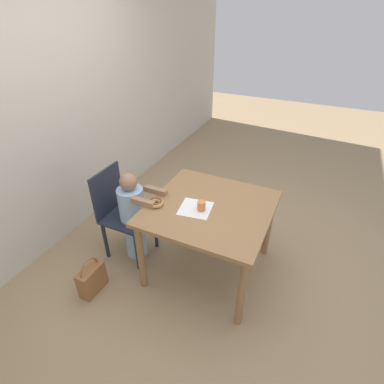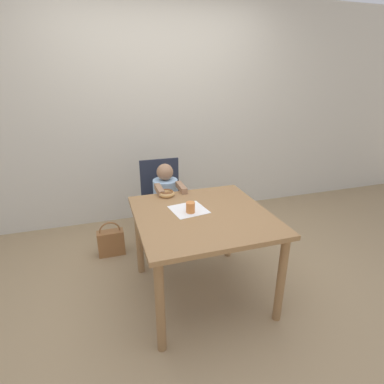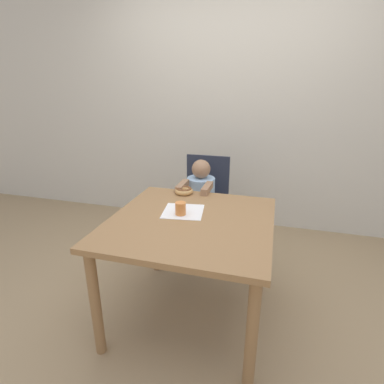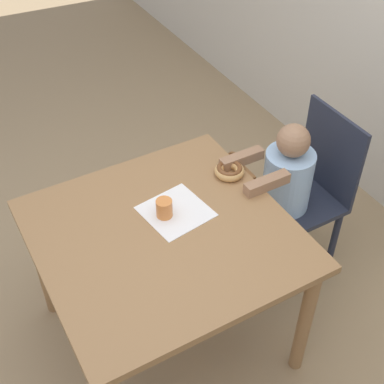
{
  "view_description": "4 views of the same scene",
  "coord_description": "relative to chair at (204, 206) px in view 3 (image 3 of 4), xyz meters",
  "views": [
    {
      "loc": [
        -1.88,
        -0.72,
        2.15
      ],
      "look_at": [
        -0.04,
        0.15,
        0.84
      ],
      "focal_mm": 28.0,
      "sensor_mm": 36.0,
      "label": 1
    },
    {
      "loc": [
        -0.68,
        -1.88,
        1.67
      ],
      "look_at": [
        -0.04,
        0.15,
        0.84
      ],
      "focal_mm": 28.0,
      "sensor_mm": 36.0,
      "label": 2
    },
    {
      "loc": [
        0.45,
        -1.59,
        1.49
      ],
      "look_at": [
        -0.04,
        0.15,
        0.84
      ],
      "focal_mm": 28.0,
      "sensor_mm": 36.0,
      "label": 3
    },
    {
      "loc": [
        1.34,
        -0.63,
        2.25
      ],
      "look_at": [
        -0.04,
        0.15,
        0.84
      ],
      "focal_mm": 50.0,
      "sensor_mm": 36.0,
      "label": 4
    }
  ],
  "objects": [
    {
      "name": "ground_plane",
      "position": [
        0.12,
        -0.84,
        -0.46
      ],
      "size": [
        12.0,
        12.0,
        0.0
      ],
      "primitive_type": "plane",
      "color": "#997F5B"
    },
    {
      "name": "wall_back",
      "position": [
        0.12,
        0.76,
        0.79
      ],
      "size": [
        8.0,
        0.05,
        2.5
      ],
      "color": "beige",
      "rests_on": "ground_plane"
    },
    {
      "name": "dining_table",
      "position": [
        0.12,
        -0.84,
        0.16
      ],
      "size": [
        0.98,
        0.99,
        0.72
      ],
      "color": "olive",
      "rests_on": "ground_plane"
    },
    {
      "name": "chair",
      "position": [
        0.0,
        0.0,
        0.0
      ],
      "size": [
        0.39,
        0.43,
        0.89
      ],
      "color": "#232838",
      "rests_on": "ground_plane"
    },
    {
      "name": "child_figure",
      "position": [
        -0.0,
        -0.13,
        -0.0
      ],
      "size": [
        0.25,
        0.43,
        0.91
      ],
      "color": "#99BCE0",
      "rests_on": "ground_plane"
    },
    {
      "name": "donut",
      "position": [
        -0.06,
        -0.42,
        0.28
      ],
      "size": [
        0.13,
        0.13,
        0.05
      ],
      "color": "tan",
      "rests_on": "dining_table"
    },
    {
      "name": "napkin",
      "position": [
        0.04,
        -0.74,
        0.26
      ],
      "size": [
        0.29,
        0.29,
        0.0
      ],
      "color": "white",
      "rests_on": "dining_table"
    },
    {
      "name": "handbag",
      "position": [
        -0.55,
        -0.03,
        -0.32
      ],
      "size": [
        0.25,
        0.11,
        0.36
      ],
      "color": "brown",
      "rests_on": "ground_plane"
    },
    {
      "name": "cup",
      "position": [
        0.04,
        -0.79,
        0.3
      ],
      "size": [
        0.07,
        0.07,
        0.08
      ],
      "color": "orange",
      "rests_on": "dining_table"
    }
  ]
}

